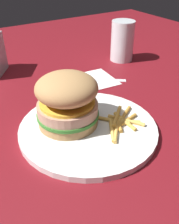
{
  "coord_description": "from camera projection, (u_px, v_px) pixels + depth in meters",
  "views": [
    {
      "loc": [
        0.35,
        -0.21,
        0.3
      ],
      "look_at": [
        0.02,
        0.0,
        0.04
      ],
      "focal_mm": 40.93,
      "sensor_mm": 36.0,
      "label": 1
    }
  ],
  "objects": [
    {
      "name": "fries_pile",
      "position": [
        120.0,
        122.0,
        0.49
      ],
      "size": [
        0.09,
        0.1,
        0.01
      ],
      "color": "gold",
      "rests_on": "plate"
    },
    {
      "name": "napkin",
      "position": [
        93.0,
        80.0,
        0.67
      ],
      "size": [
        0.12,
        0.12,
        0.0
      ],
      "primitive_type": "cube",
      "rotation": [
        0.0,
        0.0,
        -0.08
      ],
      "color": "white",
      "rests_on": "ground_plane"
    },
    {
      "name": "sandwich",
      "position": [
        67.0,
        100.0,
        0.46
      ],
      "size": [
        0.12,
        0.12,
        0.1
      ],
      "color": "tan",
      "rests_on": "plate"
    },
    {
      "name": "plate",
      "position": [
        90.0,
        128.0,
        0.49
      ],
      "size": [
        0.26,
        0.26,
        0.01
      ],
      "primitive_type": "cylinder",
      "color": "white",
      "rests_on": "ground_plane"
    },
    {
      "name": "ground_plane",
      "position": [
        82.0,
        125.0,
        0.51
      ],
      "size": [
        1.6,
        1.6,
        0.0
      ],
      "primitive_type": "plane",
      "color": "maroon"
    },
    {
      "name": "drink_glass",
      "position": [
        122.0,
        43.0,
        0.77
      ],
      "size": [
        0.07,
        0.07,
        0.12
      ],
      "color": "silver",
      "rests_on": "ground_plane"
    },
    {
      "name": "fork",
      "position": [
        93.0,
        79.0,
        0.67
      ],
      "size": [
        0.11,
        0.15,
        0.0
      ],
      "color": "silver",
      "rests_on": "napkin"
    }
  ]
}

